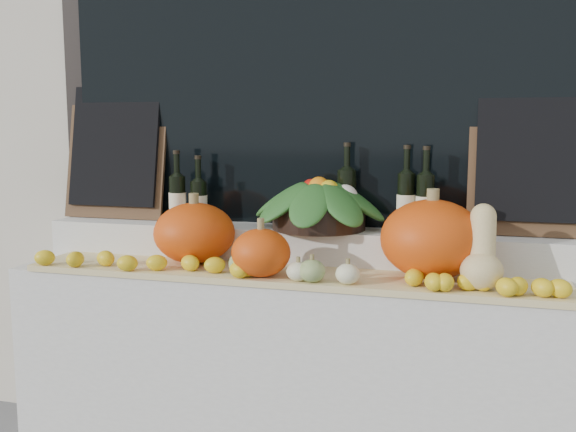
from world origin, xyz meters
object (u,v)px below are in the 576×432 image
Objects in this scene: pumpkin_right at (432,239)px; pumpkin_left at (194,233)px; butternut_squash at (482,254)px; wine_bottle_tall at (347,198)px; produce_bowl at (319,204)px.

pumpkin_left is at bearing 179.56° from pumpkin_right.
butternut_squash is 0.81× the size of wine_bottle_tall.
pumpkin_left is 0.88× the size of pumpkin_right.
pumpkin_right is at bearing -32.87° from wine_bottle_tall.
butternut_squash is 0.73m from produce_bowl.
butternut_squash is at bearing -32.20° from wine_bottle_tall.
pumpkin_right is 0.21m from butternut_squash.
pumpkin_left is 0.96m from pumpkin_right.
produce_bowl is 0.12m from wine_bottle_tall.
pumpkin_right is at bearing -21.98° from produce_bowl.
produce_bowl is at bearing 20.89° from pumpkin_left.
pumpkin_right is at bearing -0.44° from pumpkin_left.
pumpkin_right reaches higher than pumpkin_left.
wine_bottle_tall reaches higher than produce_bowl.
butternut_squash is (0.18, -0.11, -0.03)m from pumpkin_right.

